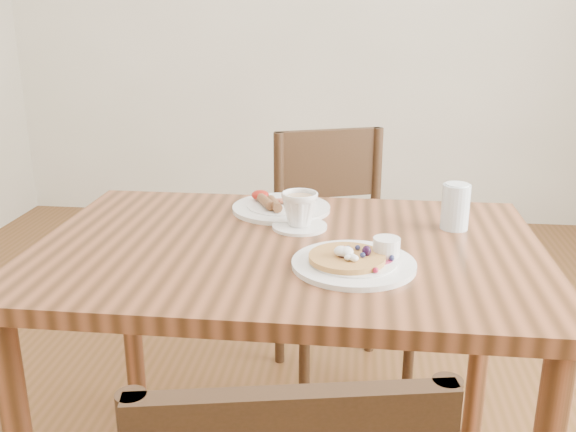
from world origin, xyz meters
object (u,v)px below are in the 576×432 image
(teacup_saucer, at_px, (300,212))
(water_glass, at_px, (455,207))
(dining_table, at_px, (288,282))
(chair_far, at_px, (338,248))
(pancake_plate, at_px, (356,260))
(breakfast_plate, at_px, (280,206))

(teacup_saucer, relative_size, water_glass, 1.22)
(dining_table, xyz_separation_m, teacup_saucer, (0.02, 0.12, 0.14))
(dining_table, relative_size, chair_far, 1.36)
(pancake_plate, relative_size, breakfast_plate, 1.00)
(dining_table, xyz_separation_m, pancake_plate, (0.16, -0.12, 0.11))
(chair_far, xyz_separation_m, breakfast_plate, (-0.15, -0.40, 0.27))
(dining_table, height_order, chair_far, chair_far)
(chair_far, bearing_deg, teacup_saucer, 61.31)
(breakfast_plate, distance_m, water_glass, 0.47)
(chair_far, relative_size, breakfast_plate, 3.26)
(pancake_plate, distance_m, teacup_saucer, 0.28)
(breakfast_plate, distance_m, teacup_saucer, 0.16)
(chair_far, bearing_deg, pancake_plate, 74.61)
(dining_table, bearing_deg, pancake_plate, -36.41)
(dining_table, xyz_separation_m, breakfast_plate, (-0.05, 0.26, 0.11))
(dining_table, distance_m, water_glass, 0.46)
(teacup_saucer, distance_m, water_glass, 0.39)
(chair_far, height_order, water_glass, chair_far)
(dining_table, height_order, teacup_saucer, teacup_saucer)
(pancake_plate, relative_size, teacup_saucer, 1.93)
(chair_far, relative_size, teacup_saucer, 6.29)
(chair_far, height_order, pancake_plate, chair_far)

